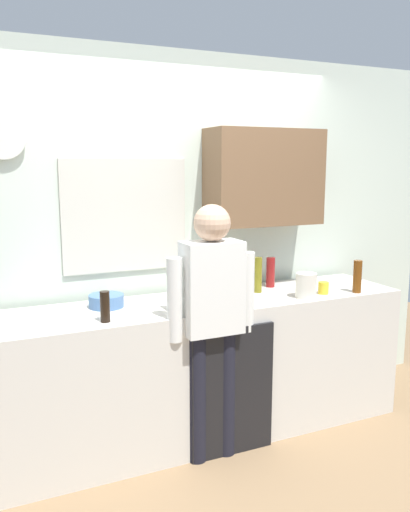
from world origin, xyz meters
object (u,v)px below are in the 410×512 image
at_px(bottle_red_vinegar, 271,272).
at_px(bottle_olive_oil, 258,275).
at_px(cup_yellow_cup, 323,288).
at_px(storage_canister, 306,285).
at_px(bottle_amber_beer, 357,276).
at_px(mixing_bowl, 106,301).
at_px(bottle_dark_sauce, 105,307).
at_px(person_at_sink, 212,312).

height_order(bottle_red_vinegar, bottle_olive_oil, bottle_olive_oil).
bearing_deg(bottle_olive_oil, cup_yellow_cup, -30.16).
bearing_deg(storage_canister, bottle_amber_beer, -3.31).
xyz_separation_m(bottle_amber_beer, mixing_bowl, (-1.70, 0.35, -0.07)).
bearing_deg(storage_canister, cup_yellow_cup, 12.93).
height_order(bottle_dark_sauce, storage_canister, bottle_dark_sauce).
distance_m(bottle_red_vinegar, bottle_olive_oil, 0.20).
xyz_separation_m(bottle_olive_oil, storage_canister, (0.22, -0.27, -0.04)).
height_order(bottle_dark_sauce, mixing_bowl, bottle_dark_sauce).
bearing_deg(bottle_olive_oil, bottle_amber_beer, -24.83).
bearing_deg(storage_canister, person_at_sink, -173.06).
bearing_deg(bottle_amber_beer, cup_yellow_cup, 165.03).
bearing_deg(bottle_amber_beer, person_at_sink, -176.71).
relative_size(bottle_dark_sauce, bottle_olive_oil, 0.72).
bearing_deg(bottle_red_vinegar, bottle_olive_oil, -147.94).
xyz_separation_m(bottle_red_vinegar, cup_yellow_cup, (0.23, -0.34, -0.07)).
relative_size(bottle_olive_oil, mixing_bowl, 1.14).
relative_size(bottle_red_vinegar, cup_yellow_cup, 2.59).
relative_size(bottle_dark_sauce, bottle_red_vinegar, 0.82).
height_order(mixing_bowl, person_at_sink, person_at_sink).
distance_m(bottle_amber_beer, cup_yellow_cup, 0.26).
distance_m(bottle_dark_sauce, mixing_bowl, 0.32).
height_order(bottle_red_vinegar, storage_canister, bottle_red_vinegar).
bearing_deg(bottle_amber_beer, storage_canister, 176.69).
distance_m(bottle_red_vinegar, mixing_bowl, 1.24).
height_order(bottle_amber_beer, mixing_bowl, bottle_amber_beer).
height_order(bottle_dark_sauce, bottle_red_vinegar, bottle_red_vinegar).
xyz_separation_m(bottle_red_vinegar, mixing_bowl, (-1.24, -0.05, -0.07)).
distance_m(cup_yellow_cup, storage_canister, 0.18).
bearing_deg(mixing_bowl, storage_canister, -14.10).
height_order(bottle_olive_oil, cup_yellow_cup, bottle_olive_oil).
distance_m(storage_canister, person_at_sink, 0.75).
distance_m(bottle_olive_oil, person_at_sink, 0.65).
bearing_deg(bottle_dark_sauce, bottle_red_vinegar, 15.29).
xyz_separation_m(bottle_amber_beer, person_at_sink, (-1.16, -0.07, -0.10)).
bearing_deg(bottle_olive_oil, mixing_bowl, 177.11).
relative_size(bottle_dark_sauce, cup_yellow_cup, 2.12).
distance_m(bottle_dark_sauce, bottle_olive_oil, 1.18).
relative_size(bottle_amber_beer, mixing_bowl, 1.05).
bearing_deg(bottle_red_vinegar, bottle_dark_sauce, -164.71).
height_order(bottle_amber_beer, storage_canister, bottle_amber_beer).
distance_m(bottle_dark_sauce, bottle_red_vinegar, 1.37).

